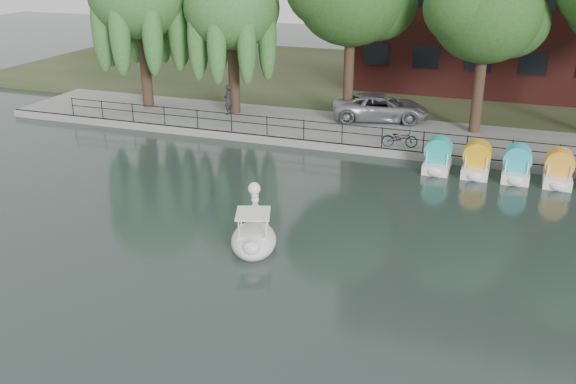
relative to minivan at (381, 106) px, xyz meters
The scene contains 12 objects.
ground_plane 18.11m from the minivan, 92.79° to the right, with size 120.00×120.00×0.00m, color #364946.
promenade 2.46m from the minivan, 113.25° to the right, with size 40.00×6.00×0.40m, color gray.
kerb 5.18m from the minivan, 99.99° to the right, with size 40.00×0.25×0.40m, color gray.
land_strip 12.03m from the minivan, 94.21° to the left, with size 60.00×22.00×0.36m, color #47512D.
railing 4.88m from the minivan, 100.40° to the right, with size 32.00×0.05×1.00m.
willow_mid 9.82m from the minivan, behind, with size 5.32×5.32×8.15m.
broadleaf_right 7.28m from the minivan, ahead, with size 5.40×5.40×8.32m.
minivan is the anchor object (origin of this frame).
bicycle 4.91m from the minivan, 66.75° to the right, with size 1.72×0.60×1.00m, color gray.
pedestrian 8.67m from the minivan, 168.80° to the right, with size 0.71×0.48×1.98m, color black.
swan_boat 16.23m from the minivan, 93.01° to the right, with size 2.27×2.83×2.08m.
pedal_boat_row 10.29m from the minivan, 36.63° to the right, with size 9.65×1.70×1.40m.
Camera 1 is at (7.86, -16.34, 9.92)m, focal length 40.00 mm.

